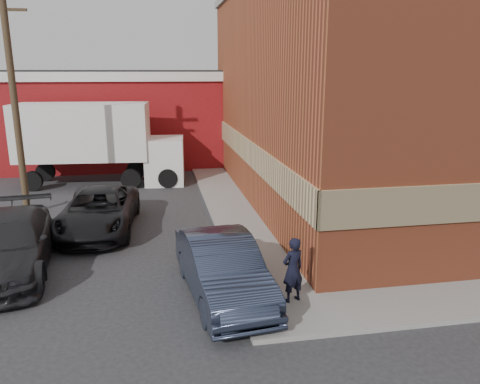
{
  "coord_description": "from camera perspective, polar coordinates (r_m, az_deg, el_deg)",
  "views": [
    {
      "loc": [
        -2.3,
        -10.22,
        5.54
      ],
      "look_at": [
        0.25,
        3.84,
        1.84
      ],
      "focal_mm": 35.0,
      "sensor_mm": 36.0,
      "label": 1
    }
  ],
  "objects": [
    {
      "name": "sedan",
      "position": [
        11.83,
        -2.15,
        -9.24
      ],
      "size": [
        2.17,
        4.86,
        1.55
      ],
      "primitive_type": "imported",
      "rotation": [
        0.0,
        0.0,
        0.11
      ],
      "color": "#283044",
      "rests_on": "ground"
    },
    {
      "name": "brick_building",
      "position": [
        22.06,
        19.42,
        11.5
      ],
      "size": [
        14.25,
        18.25,
        9.36
      ],
      "color": "#A3472A",
      "rests_on": "ground"
    },
    {
      "name": "sidewalk_west",
      "position": [
        20.2,
        -1.65,
        -1.22
      ],
      "size": [
        1.8,
        18.0,
        0.12
      ],
      "primitive_type": "cube",
      "color": "gray",
      "rests_on": "ground"
    },
    {
      "name": "suv_b",
      "position": [
        14.78,
        -26.41,
        -5.76
      ],
      "size": [
        2.79,
        5.73,
        1.61
      ],
      "primitive_type": "imported",
      "rotation": [
        0.0,
        0.0,
        0.1
      ],
      "color": "#27272A",
      "rests_on": "ground"
    },
    {
      "name": "box_truck",
      "position": [
        24.21,
        -16.69,
        6.29
      ],
      "size": [
        8.33,
        3.05,
        4.03
      ],
      "rotation": [
        0.0,
        0.0,
        -0.08
      ],
      "color": "white",
      "rests_on": "ground"
    },
    {
      "name": "man",
      "position": [
        11.42,
        6.46,
        -9.4
      ],
      "size": [
        0.69,
        0.57,
        1.62
      ],
      "primitive_type": "imported",
      "rotation": [
        0.0,
        0.0,
        3.5
      ],
      "color": "black",
      "rests_on": "sidewalk_south"
    },
    {
      "name": "utility_pole",
      "position": [
        19.93,
        -25.9,
        10.82
      ],
      "size": [
        2.0,
        0.26,
        9.0
      ],
      "color": "#4C3A26",
      "rests_on": "ground"
    },
    {
      "name": "suv_a",
      "position": [
        17.33,
        -16.85,
        -2.2
      ],
      "size": [
        2.78,
        5.46,
        1.48
      ],
      "primitive_type": "imported",
      "rotation": [
        0.0,
        0.0,
        -0.06
      ],
      "color": "black",
      "rests_on": "ground"
    },
    {
      "name": "warehouse",
      "position": [
        30.57,
        -17.41,
        8.75
      ],
      "size": [
        16.3,
        8.3,
        5.6
      ],
      "color": "maroon",
      "rests_on": "ground"
    },
    {
      "name": "ground",
      "position": [
        11.85,
        2.18,
        -13.35
      ],
      "size": [
        90.0,
        90.0,
        0.0
      ],
      "primitive_type": "plane",
      "color": "#28282B",
      "rests_on": "ground"
    }
  ]
}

